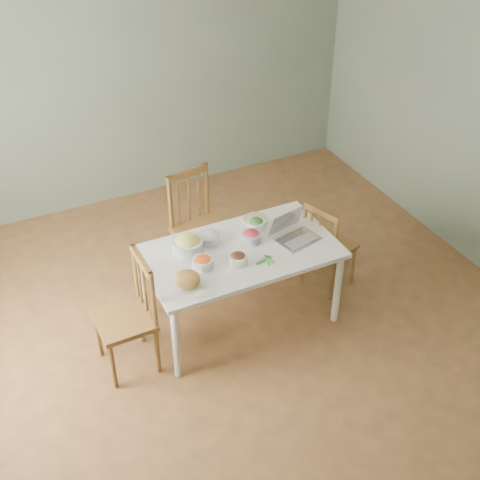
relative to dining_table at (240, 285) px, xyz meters
name	(u,v)px	position (x,y,z in m)	size (l,w,h in m)	color
floor	(233,331)	(-0.13, -0.13, -0.37)	(5.00, 5.00, 0.00)	brown
ceiling	(230,6)	(-0.13, -0.13, 2.33)	(5.00, 5.00, 0.00)	white
wall_back	(126,79)	(-0.13, 2.37, 0.98)	(5.00, 0.00, 2.70)	slate
wall_front	(475,466)	(-0.13, -2.63, 0.98)	(5.00, 0.00, 2.70)	slate
dining_table	(240,285)	(0.00, 0.00, 0.00)	(1.57, 0.88, 0.73)	white
chair_far	(202,229)	(-0.04, 0.70, 0.15)	(0.46, 0.44, 1.04)	#5B3912
chair_left	(124,317)	(-1.03, -0.09, 0.13)	(0.44, 0.42, 1.00)	#5B3912
chair_right	(330,244)	(0.93, 0.08, 0.08)	(0.39, 0.38, 0.89)	#5B3912
bread_boule	(187,279)	(-0.55, -0.23, 0.43)	(0.19, 0.19, 0.13)	#CB8B49
butter_stick	(203,294)	(-0.49, -0.38, 0.38)	(0.10, 0.03, 0.03)	white
bowl_squash	(188,244)	(-0.38, 0.17, 0.44)	(0.25, 0.25, 0.15)	#EAC86C
bowl_carrot	(203,262)	(-0.35, -0.06, 0.41)	(0.16, 0.16, 0.09)	orange
bowl_onion	(209,237)	(-0.18, 0.21, 0.41)	(0.17, 0.17, 0.09)	white
bowl_mushroom	(238,259)	(-0.09, -0.15, 0.41)	(0.15, 0.15, 0.10)	black
bowl_redpep	(251,236)	(0.14, 0.07, 0.42)	(0.17, 0.17, 0.10)	#B02233
bowl_broccoli	(256,224)	(0.25, 0.22, 0.42)	(0.16, 0.16, 0.10)	#1F471C
flatbread	(256,220)	(0.31, 0.32, 0.38)	(0.22, 0.22, 0.02)	#C6B990
basil_bunch	(264,261)	(0.10, -0.22, 0.38)	(0.18, 0.18, 0.02)	#257B18
laptop	(299,229)	(0.49, -0.09, 0.48)	(0.33, 0.30, 0.22)	silver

